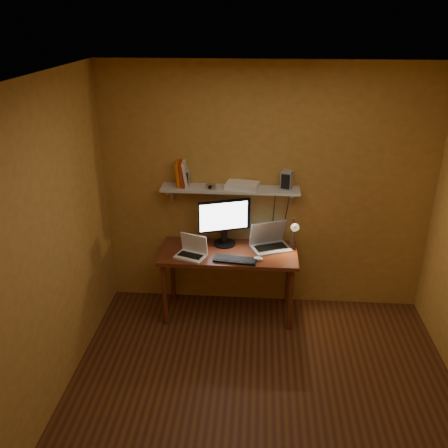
# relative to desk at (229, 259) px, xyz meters

# --- Properties ---
(room) EXTENTS (3.44, 3.24, 2.64)m
(room) POSITION_rel_desk_xyz_m (0.37, -1.28, 0.64)
(room) COLOR #513114
(room) RESTS_ON ground
(desk) EXTENTS (1.40, 0.60, 0.75)m
(desk) POSITION_rel_desk_xyz_m (0.00, 0.00, 0.00)
(desk) COLOR #632B17
(desk) RESTS_ON ground
(wall_shelf) EXTENTS (1.40, 0.25, 0.21)m
(wall_shelf) POSITION_rel_desk_xyz_m (0.00, 0.19, 0.69)
(wall_shelf) COLOR silver
(wall_shelf) RESTS_ON room
(monitor) EXTENTS (0.53, 0.30, 0.50)m
(monitor) POSITION_rel_desk_xyz_m (-0.06, 0.17, 0.36)
(monitor) COLOR black
(monitor) RESTS_ON desk
(laptop) EXTENTS (0.45, 0.40, 0.28)m
(laptop) POSITION_rel_desk_xyz_m (0.41, 0.14, 0.16)
(laptop) COLOR #919399
(laptop) RESTS_ON desk
(netbook) EXTENTS (0.34, 0.29, 0.22)m
(netbook) POSITION_rel_desk_xyz_m (-0.36, -0.11, 0.14)
(netbook) COLOR white
(netbook) RESTS_ON desk
(keyboard) EXTENTS (0.44, 0.20, 0.02)m
(keyboard) POSITION_rel_desk_xyz_m (0.08, -0.19, 0.10)
(keyboard) COLOR black
(keyboard) RESTS_ON desk
(mouse) EXTENTS (0.11, 0.08, 0.03)m
(mouse) POSITION_rel_desk_xyz_m (0.30, -0.16, 0.10)
(mouse) COLOR white
(mouse) RESTS_ON desk
(desk_lamp) EXTENTS (0.09, 0.23, 0.38)m
(desk_lamp) POSITION_rel_desk_xyz_m (0.66, 0.13, 0.29)
(desk_lamp) COLOR silver
(desk_lamp) RESTS_ON desk
(speaker_left) EXTENTS (0.12, 0.12, 0.18)m
(speaker_left) POSITION_rel_desk_xyz_m (-0.47, 0.20, 0.80)
(speaker_left) COLOR #919399
(speaker_left) RESTS_ON wall_shelf
(speaker_right) EXTENTS (0.13, 0.13, 0.19)m
(speaker_right) POSITION_rel_desk_xyz_m (0.56, 0.19, 0.81)
(speaker_right) COLOR #919399
(speaker_right) RESTS_ON wall_shelf
(books) EXTENTS (0.14, 0.18, 0.26)m
(books) POSITION_rel_desk_xyz_m (-0.49, 0.21, 0.84)
(books) COLOR #CB5700
(books) RESTS_ON wall_shelf
(shelf_camera) EXTENTS (0.11, 0.06, 0.06)m
(shelf_camera) POSITION_rel_desk_xyz_m (-0.19, 0.12, 0.74)
(shelf_camera) COLOR silver
(shelf_camera) RESTS_ON wall_shelf
(router) EXTENTS (0.36, 0.27, 0.05)m
(router) POSITION_rel_desk_xyz_m (0.12, 0.20, 0.74)
(router) COLOR white
(router) RESTS_ON wall_shelf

